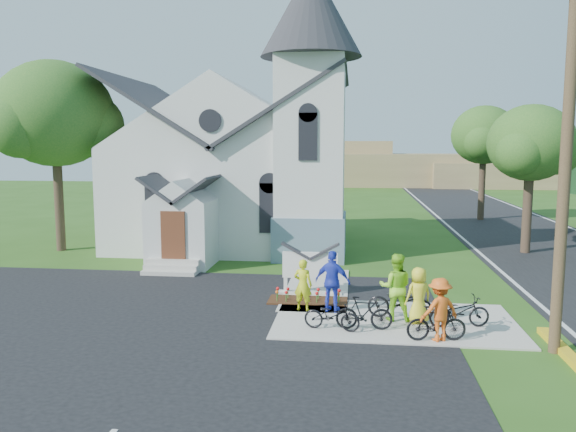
# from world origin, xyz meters

# --- Properties ---
(ground) EXTENTS (120.00, 120.00, 0.00)m
(ground) POSITION_xyz_m (0.00, 0.00, 0.00)
(ground) COLOR #2B5117
(ground) RESTS_ON ground
(parking_lot) EXTENTS (20.00, 16.00, 0.02)m
(parking_lot) POSITION_xyz_m (-7.00, -2.00, 0.01)
(parking_lot) COLOR black
(parking_lot) RESTS_ON ground
(road) EXTENTS (8.00, 90.00, 0.02)m
(road) POSITION_xyz_m (10.00, 15.00, 0.01)
(road) COLOR black
(road) RESTS_ON ground
(sidewalk) EXTENTS (7.00, 4.00, 0.05)m
(sidewalk) POSITION_xyz_m (1.50, 0.50, 0.03)
(sidewalk) COLOR #ABA49B
(sidewalk) RESTS_ON ground
(church) EXTENTS (12.35, 12.00, 13.00)m
(church) POSITION_xyz_m (-5.48, 12.48, 5.25)
(church) COLOR silver
(church) RESTS_ON ground
(church_sign) EXTENTS (2.20, 0.40, 1.70)m
(church_sign) POSITION_xyz_m (-1.20, 3.20, 1.03)
(church_sign) COLOR #ABA49B
(church_sign) RESTS_ON ground
(flower_bed) EXTENTS (2.60, 1.10, 0.07)m
(flower_bed) POSITION_xyz_m (-1.20, 2.30, 0.04)
(flower_bed) COLOR #361E0E
(flower_bed) RESTS_ON ground
(utility_pole) EXTENTS (3.45, 0.28, 10.00)m
(utility_pole) POSITION_xyz_m (5.36, -1.50, 5.40)
(utility_pole) COLOR #443122
(utility_pole) RESTS_ON ground
(tree_lot_corner) EXTENTS (5.60, 5.60, 9.15)m
(tree_lot_corner) POSITION_xyz_m (-14.00, 10.00, 6.60)
(tree_lot_corner) COLOR #38291F
(tree_lot_corner) RESTS_ON ground
(tree_road_near) EXTENTS (4.00, 4.00, 7.05)m
(tree_road_near) POSITION_xyz_m (8.50, 12.00, 5.21)
(tree_road_near) COLOR #38291F
(tree_road_near) RESTS_ON ground
(tree_road_mid) EXTENTS (4.40, 4.40, 7.80)m
(tree_road_mid) POSITION_xyz_m (9.00, 24.00, 5.78)
(tree_road_mid) COLOR #38291F
(tree_road_mid) RESTS_ON ground
(distant_hills) EXTENTS (61.00, 10.00, 5.60)m
(distant_hills) POSITION_xyz_m (3.36, 56.33, 2.17)
(distant_hills) COLOR olive
(distant_hills) RESTS_ON ground
(cyclist_0) EXTENTS (0.67, 0.53, 1.62)m
(cyclist_0) POSITION_xyz_m (-1.26, 1.20, 0.86)
(cyclist_0) COLOR #C7D118
(cyclist_0) RESTS_ON sidewalk
(bike_0) EXTENTS (1.66, 0.86, 0.83)m
(bike_0) POSITION_xyz_m (-0.30, -0.58, 0.47)
(bike_0) COLOR black
(bike_0) RESTS_ON sidewalk
(cyclist_1) EXTENTS (1.00, 0.81, 1.98)m
(cyclist_1) POSITION_xyz_m (1.51, 0.55, 1.04)
(cyclist_1) COLOR #8EE02A
(cyclist_1) RESTS_ON sidewalk
(bike_1) EXTENTS (1.58, 0.48, 0.95)m
(bike_1) POSITION_xyz_m (0.59, -0.45, 0.52)
(bike_1) COLOR black
(bike_1) RESTS_ON sidewalk
(cyclist_2) EXTENTS (1.21, 0.78, 1.91)m
(cyclist_2) POSITION_xyz_m (-0.35, 1.14, 1.00)
(cyclist_2) COLOR #2738C4
(cyclist_2) RESTS_ON sidewalk
(bike_2) EXTENTS (2.02, 1.03, 1.01)m
(bike_2) POSITION_xyz_m (1.67, 0.64, 0.56)
(bike_2) COLOR black
(bike_2) RESTS_ON sidewalk
(cyclist_3) EXTENTS (1.24, 1.01, 1.68)m
(cyclist_3) POSITION_xyz_m (2.53, -1.10, 0.89)
(cyclist_3) COLOR orange
(cyclist_3) RESTS_ON sidewalk
(bike_3) EXTENTS (1.61, 0.63, 0.94)m
(bike_3) POSITION_xyz_m (2.46, -1.13, 0.52)
(bike_3) COLOR black
(bike_3) RESTS_ON sidewalk
(cyclist_4) EXTENTS (0.94, 0.79, 1.63)m
(cyclist_4) POSITION_xyz_m (2.15, 0.34, 0.87)
(cyclist_4) COLOR yellow
(cyclist_4) RESTS_ON sidewalk
(bike_4) EXTENTS (1.80, 0.87, 0.90)m
(bike_4) POSITION_xyz_m (3.26, 0.09, 0.50)
(bike_4) COLOR black
(bike_4) RESTS_ON sidewalk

